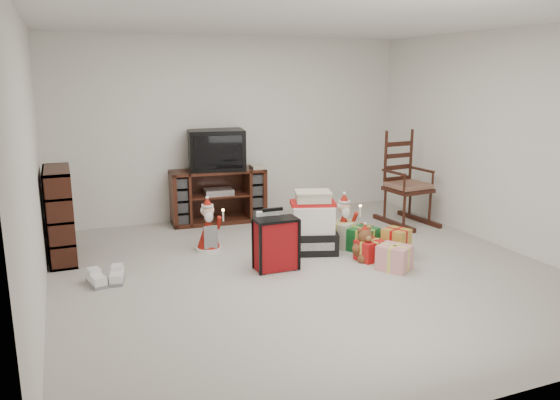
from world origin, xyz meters
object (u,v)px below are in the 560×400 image
object	(u,v)px
rocking_chair	(405,190)
sneaker_pair	(107,278)
teddy_bear	(364,245)
tv_stand	(218,196)
red_suitcase	(276,244)
mrs_claus_figurine	(208,230)
gift_cluster	(375,242)
gift_pile	(312,226)
bookshelf	(60,216)
santa_figurine	(344,226)
crt_television	(216,150)

from	to	relation	value
rocking_chair	sneaker_pair	size ratio (longest dim) A/B	3.39
teddy_bear	tv_stand	bearing A→B (deg)	116.59
red_suitcase	rocking_chair	bearing A→B (deg)	25.26
mrs_claus_figurine	sneaker_pair	distance (m)	1.36
red_suitcase	gift_cluster	size ratio (longest dim) A/B	0.56
teddy_bear	gift_pile	bearing A→B (deg)	133.66
gift_cluster	teddy_bear	bearing A→B (deg)	-149.13
tv_stand	teddy_bear	world-z (taller)	tv_stand
teddy_bear	sneaker_pair	bearing A→B (deg)	173.33
bookshelf	santa_figurine	distance (m)	3.19
red_suitcase	sneaker_pair	size ratio (longest dim) A/B	1.68
bookshelf	red_suitcase	world-z (taller)	bookshelf
gift_pile	bookshelf	bearing A→B (deg)	-179.36
rocking_chair	mrs_claus_figurine	world-z (taller)	rocking_chair
bookshelf	rocking_chair	size ratio (longest dim) A/B	0.77
mrs_claus_figurine	crt_television	distance (m)	1.48
teddy_bear	santa_figurine	world-z (taller)	santa_figurine
santa_figurine	sneaker_pair	size ratio (longest dim) A/B	1.65
mrs_claus_figurine	santa_figurine	bearing A→B (deg)	-15.64
teddy_bear	crt_television	size ratio (longest dim) A/B	0.45
bookshelf	teddy_bear	world-z (taller)	bookshelf
teddy_bear	santa_figurine	distance (m)	0.53
gift_pile	santa_figurine	distance (m)	0.46
tv_stand	rocking_chair	size ratio (longest dim) A/B	1.00
tv_stand	teddy_bear	bearing A→B (deg)	-59.45
bookshelf	gift_pile	xyz separation A→B (m)	(2.65, -0.81, -0.18)
tv_stand	crt_television	distance (m)	0.63
bookshelf	sneaker_pair	distance (m)	1.10
crt_television	santa_figurine	bearing A→B (deg)	-46.69
gift_cluster	red_suitcase	bearing A→B (deg)	-176.20
gift_pile	mrs_claus_figurine	distance (m)	1.20
gift_pile	mrs_claus_figurine	world-z (taller)	gift_pile
red_suitcase	sneaker_pair	bearing A→B (deg)	171.39
bookshelf	gift_cluster	xyz separation A→B (m)	(3.30, -1.12, -0.35)
mrs_claus_figurine	teddy_bear	bearing A→B (deg)	-32.21
red_suitcase	crt_television	xyz separation A→B (m)	(-0.04, 2.08, 0.72)
santa_figurine	crt_television	world-z (taller)	crt_television
bookshelf	sneaker_pair	world-z (taller)	bookshelf
bookshelf	red_suitcase	xyz separation A→B (m)	(2.06, -1.20, -0.21)
sneaker_pair	gift_cluster	distance (m)	2.93
gift_cluster	mrs_claus_figurine	bearing A→B (deg)	154.93
sneaker_pair	crt_television	xyz separation A→B (m)	(1.63, 1.82, 0.95)
gift_pile	mrs_claus_figurine	xyz separation A→B (m)	(-1.09, 0.51, -0.06)
gift_pile	mrs_claus_figurine	bearing A→B (deg)	172.55
crt_television	tv_stand	bearing A→B (deg)	-78.55
crt_television	red_suitcase	bearing A→B (deg)	-79.46
teddy_bear	rocking_chair	bearing A→B (deg)	41.05
gift_cluster	crt_television	xyz separation A→B (m)	(-1.29, 1.99, 0.86)
bookshelf	teddy_bear	size ratio (longest dim) A/B	2.80
tv_stand	bookshelf	size ratio (longest dim) A/B	1.29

